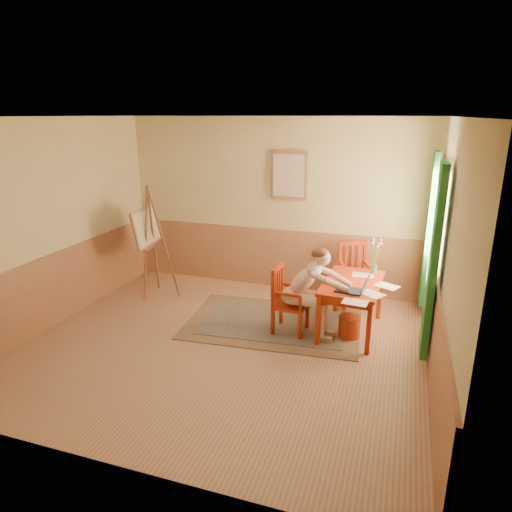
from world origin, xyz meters
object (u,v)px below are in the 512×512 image
(chair_left, at_px, (287,300))
(easel, at_px, (148,232))
(laptop, at_px, (355,288))
(chair_back, at_px, (354,275))
(table, at_px, (352,288))
(figure, at_px, (309,288))

(chair_left, distance_m, easel, 2.57)
(laptop, bearing_deg, chair_back, 96.25)
(table, xyz_separation_m, chair_left, (-0.81, -0.28, -0.17))
(chair_back, relative_size, easel, 0.54)
(easel, bearing_deg, chair_back, 11.17)
(table, distance_m, easel, 3.28)
(table, xyz_separation_m, chair_back, (-0.08, 0.95, -0.14))
(laptop, relative_size, easel, 0.23)
(chair_left, xyz_separation_m, easel, (-2.43, 0.61, 0.60))
(chair_left, xyz_separation_m, chair_back, (0.73, 1.23, 0.03))
(chair_left, distance_m, chair_back, 1.43)
(table, xyz_separation_m, laptop, (0.07, -0.37, 0.14))
(easel, bearing_deg, chair_left, -14.00)
(laptop, height_order, easel, easel)
(figure, relative_size, easel, 0.69)
(table, distance_m, laptop, 0.40)
(chair_back, bearing_deg, easel, -168.83)
(chair_back, height_order, laptop, chair_back)
(laptop, bearing_deg, chair_left, 174.12)
(table, relative_size, chair_back, 1.27)
(table, distance_m, chair_back, 0.97)
(table, height_order, figure, figure)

